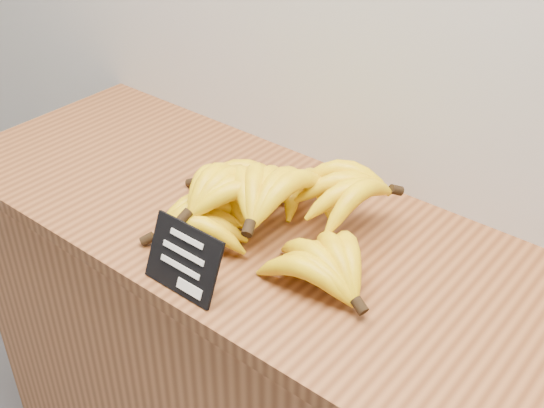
{
  "coord_description": "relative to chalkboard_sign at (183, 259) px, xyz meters",
  "views": [
    {
      "loc": [
        0.64,
        1.95,
        1.66
      ],
      "look_at": [
        0.03,
        2.7,
        1.02
      ],
      "focal_mm": 45.0,
      "sensor_mm": 36.0,
      "label": 1
    }
  ],
  "objects": [
    {
      "name": "counter_top",
      "position": [
        0.04,
        0.22,
        -0.07
      ],
      "size": [
        1.52,
        0.54,
        0.03
      ],
      "primitive_type": "cube",
      "color": "brown",
      "rests_on": "counter"
    },
    {
      "name": "chalkboard_sign",
      "position": [
        0.0,
        0.0,
        0.0
      ],
      "size": [
        0.14,
        0.05,
        0.11
      ],
      "primitive_type": "cube",
      "rotation": [
        -0.41,
        0.0,
        0.0
      ],
      "color": "black",
      "rests_on": "counter_top"
    },
    {
      "name": "banana_pile",
      "position": [
        0.0,
        0.21,
        0.0
      ],
      "size": [
        0.48,
        0.39,
        0.13
      ],
      "color": "yellow",
      "rests_on": "counter_top"
    }
  ]
}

